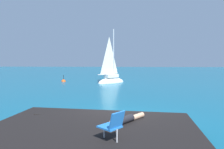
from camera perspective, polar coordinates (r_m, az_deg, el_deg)
The scene contains 8 objects.
ground_plane at distance 9.35m, azimuth 3.07°, elevation -12.79°, with size 160.00×160.00×0.00m, color #0F5675.
shore_ledge at distance 6.56m, azimuth -5.97°, elevation -17.43°, with size 6.62×4.64×0.60m, color black.
boulder_seaward at distance 9.09m, azimuth -16.25°, elevation -13.43°, with size 1.59×1.27×0.87m, color black.
boulder_inland at distance 9.31m, azimuth -15.88°, elevation -13.01°, with size 0.91×0.73×0.50m, color black.
sailboat_near at distance 24.44m, azimuth -0.26°, elevation -1.47°, with size 3.64×3.51×7.18m.
person_sunbather at distance 6.90m, azimuth 4.01°, elevation -12.67°, with size 1.20×1.46×0.25m.
beach_chair at distance 5.34m, azimuth 0.24°, elevation -13.99°, with size 0.76×0.75×0.80m.
marker_buoy at distance 26.68m, azimuth -13.65°, elevation -1.95°, with size 0.56×0.56×1.13m.
Camera 1 is at (0.20, -8.95, 2.69)m, focal length 32.09 mm.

